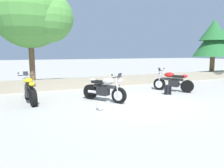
% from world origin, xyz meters
% --- Properties ---
extents(ground_plane, '(120.00, 120.00, 0.00)m').
position_xyz_m(ground_plane, '(0.00, 0.00, 0.00)').
color(ground_plane, '#A3A099').
extents(stone_wall, '(36.00, 0.80, 0.55)m').
position_xyz_m(stone_wall, '(0.00, 4.80, 0.28)').
color(stone_wall, gray).
rests_on(stone_wall, ground).
extents(motorcycle_yellow_near_left, '(0.67, 2.07, 1.18)m').
position_xyz_m(motorcycle_yellow_near_left, '(-3.89, 2.02, 0.49)').
color(motorcycle_yellow_near_left, black).
rests_on(motorcycle_yellow_near_left, ground).
extents(motorcycle_silver_centre, '(1.23, 1.85, 1.18)m').
position_xyz_m(motorcycle_silver_centre, '(-1.13, 0.99, 0.49)').
color(motorcycle_silver_centre, black).
rests_on(motorcycle_silver_centre, ground).
extents(motorcycle_red_far_right, '(1.24, 1.84, 1.18)m').
position_xyz_m(motorcycle_red_far_right, '(2.94, 1.69, 0.49)').
color(motorcycle_red_far_right, black).
rests_on(motorcycle_red_far_right, ground).
extents(rider_backpack, '(0.35, 0.34, 0.47)m').
position_xyz_m(rider_backpack, '(2.15, 1.07, 0.24)').
color(rider_backpack, black).
rests_on(rider_backpack, ground).
extents(rider_helmet, '(0.28, 0.28, 0.28)m').
position_xyz_m(rider_helmet, '(-1.79, -0.20, 0.14)').
color(rider_helmet, silver).
rests_on(rider_helmet, ground).
extents(leafy_tree_mid_left, '(3.87, 3.69, 5.31)m').
position_xyz_m(leafy_tree_mid_left, '(-3.33, 4.67, 3.93)').
color(leafy_tree_mid_left, brown).
rests_on(leafy_tree_mid_left, stone_wall).
extents(pine_tree_mid_right, '(2.98, 2.98, 3.90)m').
position_xyz_m(pine_tree_mid_right, '(9.54, 4.95, 2.99)').
color(pine_tree_mid_right, brown).
rests_on(pine_tree_mid_right, stone_wall).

